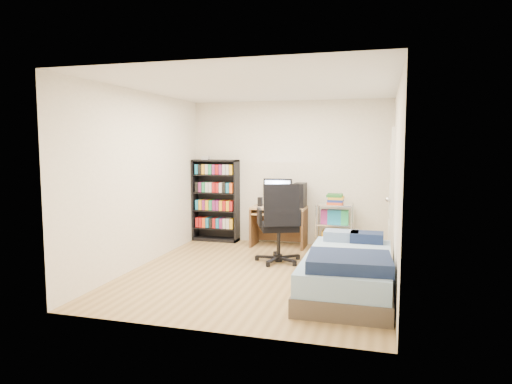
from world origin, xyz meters
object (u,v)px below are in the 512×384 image
(media_shelf, at_px, (216,199))
(office_chair, at_px, (279,237))
(bed, at_px, (348,271))
(computer_desk, at_px, (285,210))

(media_shelf, height_order, office_chair, media_shelf)
(media_shelf, height_order, bed, media_shelf)
(computer_desk, distance_m, bed, 2.57)
(media_shelf, distance_m, bed, 3.48)
(media_shelf, xyz_separation_m, office_chair, (1.45, -1.20, -0.38))
(office_chair, bearing_deg, computer_desk, 76.25)
(computer_desk, bearing_deg, media_shelf, 175.39)
(media_shelf, bearing_deg, computer_desk, -4.61)
(bed, bearing_deg, media_shelf, 137.51)
(computer_desk, xyz_separation_m, bed, (1.24, -2.22, -0.37))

